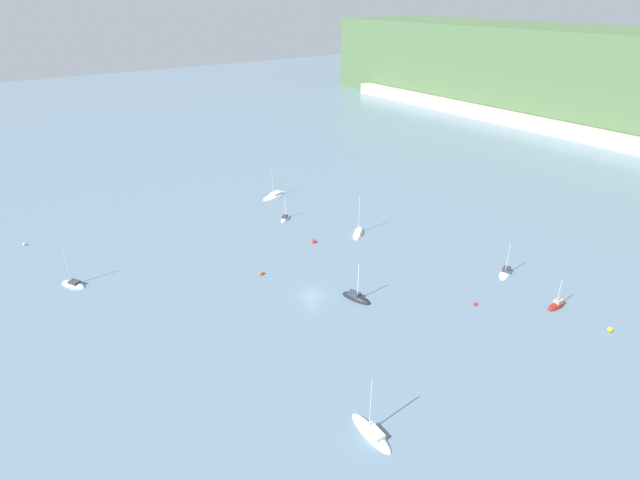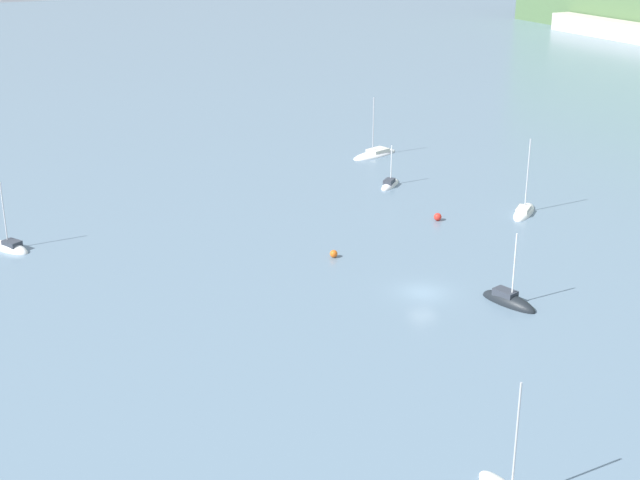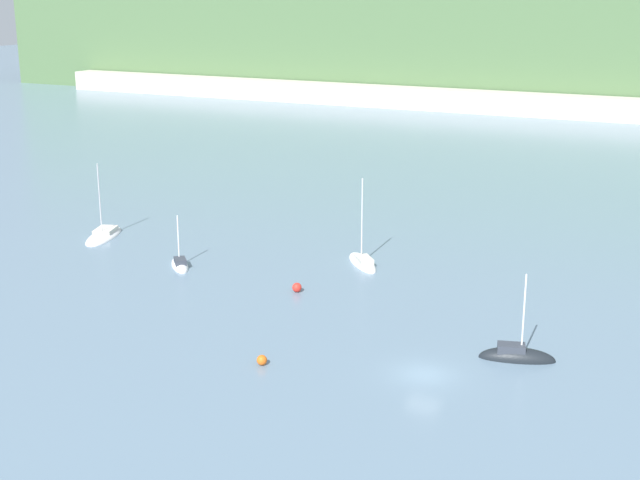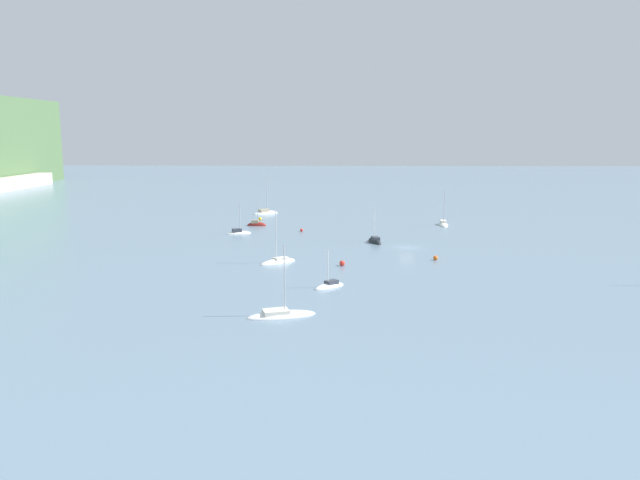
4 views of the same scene
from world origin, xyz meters
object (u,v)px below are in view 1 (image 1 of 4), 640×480
Objects in this scene: sailboat_0 at (285,218)px; sailboat_7 at (556,306)px; mooring_buoy_4 at (314,241)px; sailboat_2 at (358,233)px; sailboat_5 at (356,298)px; mooring_buoy_1 at (475,304)px; sailboat_6 at (274,196)px; mooring_buoy_0 at (261,273)px; sailboat_4 at (74,285)px; sailboat_3 at (371,433)px; sailboat_8 at (505,273)px; mooring_buoy_2 at (610,330)px; mooring_buoy_3 at (24,244)px.

sailboat_7 is (58.70, 17.86, 0.03)m from sailboat_0.
sailboat_7 is 7.01× the size of mooring_buoy_4.
sailboat_2 is 10.75× the size of mooring_buoy_4.
sailboat_5 is (20.14, -17.28, 0.01)m from sailboat_2.
sailboat_2 reaches higher than mooring_buoy_1.
sailboat_2 is 30.87m from sailboat_6.
sailboat_2 is at bearing 96.47° from mooring_buoy_0.
sailboat_2 is at bearing 176.68° from mooring_buoy_1.
sailboat_4 is 51.91m from sailboat_5.
sailboat_4 is at bearing 24.23° from sailboat_3.
sailboat_8 reaches higher than mooring_buoy_1.
sailboat_7 reaches higher than sailboat_0.
sailboat_0 reaches higher than mooring_buoy_2.
sailboat_3 is 42.13m from mooring_buoy_0.
mooring_buoy_3 is at bearing 116.52° from sailboat_0.
sailboat_6 is 1.25× the size of sailboat_8.
sailboat_5 is 12.90× the size of mooring_buoy_3.
sailboat_8 reaches higher than mooring_buoy_0.
mooring_buoy_2 is 56.84m from mooring_buoy_4.
sailboat_3 is 48.38m from sailboat_8.
mooring_buoy_3 is at bearing -124.78° from mooring_buoy_4.
sailboat_8 is 9.16× the size of mooring_buoy_0.
mooring_buoy_1 is 1.12× the size of mooring_buoy_3.
sailboat_2 is 56.40m from sailboat_3.
sailboat_2 is 32.28m from sailboat_8.
mooring_buoy_0 is (-39.15, -35.71, 0.28)m from sailboat_7.
mooring_buoy_2 is (8.88, 0.30, 0.29)m from sailboat_7.
sailboat_0 is 66.21m from sailboat_3.
sailboat_8 is at bearing 54.46° from mooring_buoy_0.
sailboat_6 is at bearing -178.87° from mooring_buoy_1.
sailboat_0 is at bearing -164.96° from mooring_buoy_2.
sailboat_5 is at bearing -144.91° from sailboat_0.
mooring_buoy_1 is (-8.52, -11.02, 0.22)m from sailboat_7.
mooring_buoy_1 is 20.76m from mooring_buoy_2.
sailboat_4 is at bearing 11.43° from mooring_buoy_3.
sailboat_5 is 1.25× the size of sailboat_7.
sailboat_5 is at bearing -131.41° from mooring_buoy_1.
sailboat_3 is 62.03m from sailboat_4.
sailboat_2 is 71.80m from mooring_buoy_3.
mooring_buoy_0 reaches higher than mooring_buoy_1.
mooring_buoy_3 is at bearing -19.13° from sailboat_4.
sailboat_3 reaches higher than mooring_buoy_1.
sailboat_6 is 73.90m from sailboat_7.
sailboat_3 is 0.98× the size of sailboat_6.
sailboat_2 reaches higher than sailboat_0.
sailboat_5 is at bearing 37.48° from mooring_buoy_3.
sailboat_0 is 15.23m from sailboat_6.
mooring_buoy_0 is 39.35m from mooring_buoy_1.
sailboat_5 is at bearing -16.50° from mooring_buoy_4.
sailboat_2 is (16.53, 8.79, -0.01)m from sailboat_0.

